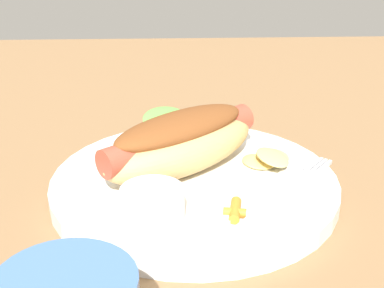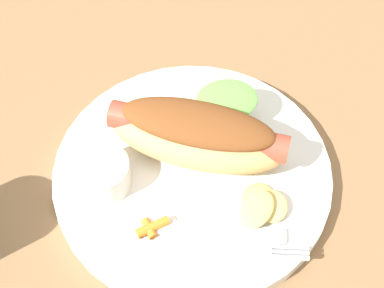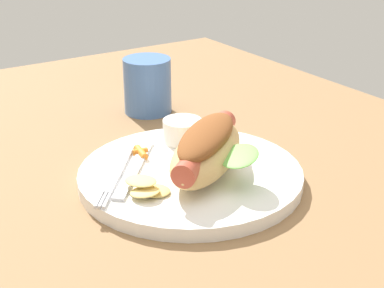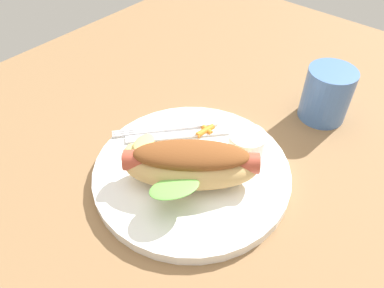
% 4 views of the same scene
% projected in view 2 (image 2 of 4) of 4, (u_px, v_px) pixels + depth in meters
% --- Properties ---
extents(ground_plane, '(1.20, 0.90, 0.02)m').
position_uv_depth(ground_plane, '(212.00, 194.00, 0.53)').
color(ground_plane, olive).
extents(plate, '(0.26, 0.26, 0.02)m').
position_uv_depth(plate, '(192.00, 173.00, 0.52)').
color(plate, white).
rests_on(plate, ground_plane).
extents(hot_dog, '(0.16, 0.17, 0.06)m').
position_uv_depth(hot_dog, '(198.00, 133.00, 0.50)').
color(hot_dog, tan).
rests_on(hot_dog, plate).
extents(sauce_ramekin, '(0.05, 0.05, 0.03)m').
position_uv_depth(sauce_ramekin, '(103.00, 174.00, 0.50)').
color(sauce_ramekin, white).
rests_on(sauce_ramekin, plate).
extents(fork, '(0.13, 0.11, 0.00)m').
position_uv_depth(fork, '(213.00, 250.00, 0.47)').
color(fork, silver).
rests_on(fork, plate).
extents(knife, '(0.12, 0.11, 0.00)m').
position_uv_depth(knife, '(199.00, 230.00, 0.48)').
color(knife, silver).
rests_on(knife, plate).
extents(chips_pile, '(0.06, 0.06, 0.02)m').
position_uv_depth(chips_pile, '(262.00, 205.00, 0.49)').
color(chips_pile, '#E4C76D').
rests_on(chips_pile, plate).
extents(carrot_garnish, '(0.03, 0.02, 0.01)m').
position_uv_depth(carrot_garnish, '(152.00, 227.00, 0.48)').
color(carrot_garnish, orange).
rests_on(carrot_garnish, plate).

